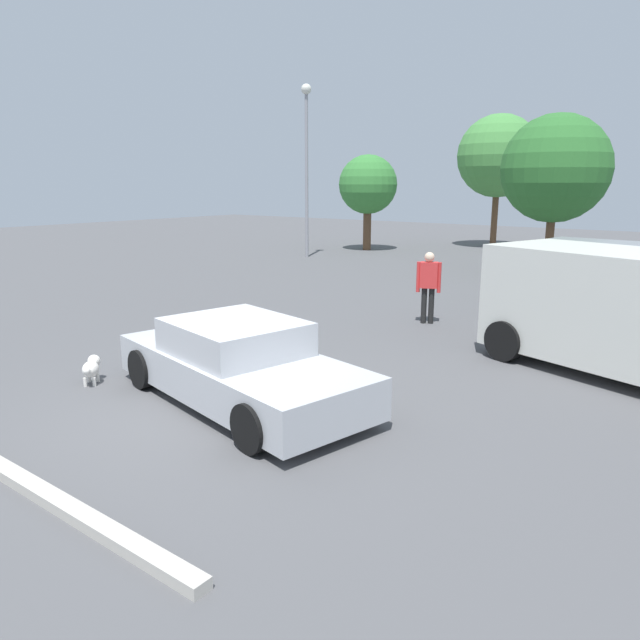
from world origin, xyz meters
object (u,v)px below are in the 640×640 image
Objects in this scene: sedan_foreground at (239,365)px; dog at (91,368)px; van_white at (635,311)px; pedestrian at (429,281)px; light_post_near at (306,144)px.

dog is at bearing -148.64° from sedan_foreground.
van_white is 3.12× the size of pedestrian.
van_white reaches higher than pedestrian.
dog is at bearing 56.81° from van_white.
van_white is (7.01, 5.75, 0.88)m from dog.
light_post_near reaches higher than sedan_foreground.
pedestrian is at bearing -0.62° from van_white.
dog is (-2.53, -0.88, -0.31)m from sedan_foreground.
light_post_near is (-7.89, 15.72, 4.63)m from dog.
van_white is 18.32m from light_post_near.
pedestrian is (-0.10, 6.36, 0.43)m from sedan_foreground.
light_post_near is (-14.90, 9.97, 3.75)m from van_white.
pedestrian reaches higher than sedan_foreground.
van_white is (4.48, 4.87, 0.57)m from sedan_foreground.
dog is at bearing -63.33° from light_post_near.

